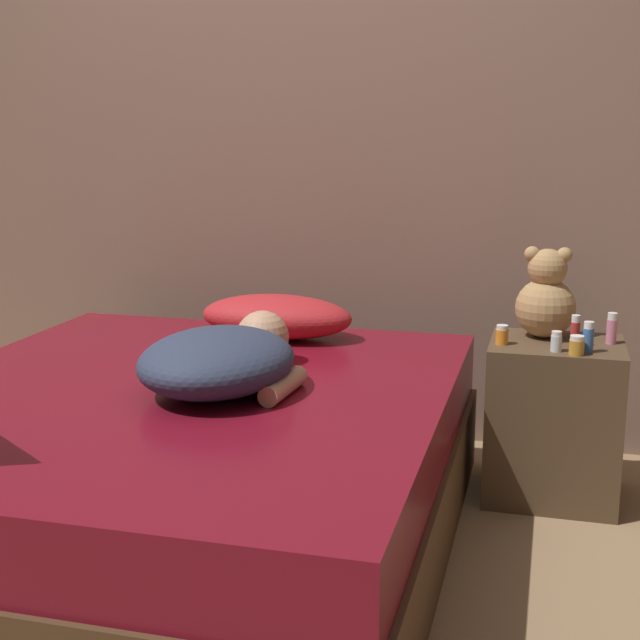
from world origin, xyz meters
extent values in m
plane|color=#937551|center=(0.00, 0.00, 0.00)|extent=(12.00, 12.00, 0.00)
cube|color=#846656|center=(0.00, 1.21, 1.30)|extent=(8.00, 0.06, 2.60)
cube|color=#4C331E|center=(0.00, 0.00, 0.15)|extent=(1.63, 1.86, 0.30)
cube|color=maroon|center=(0.00, 0.00, 0.40)|extent=(1.59, 1.82, 0.21)
cube|color=brown|center=(1.10, 0.69, 0.28)|extent=(0.44, 0.38, 0.55)
ellipsoid|color=red|center=(0.10, 0.69, 0.59)|extent=(0.56, 0.30, 0.16)
ellipsoid|color=#2D3851|center=(0.13, 0.00, 0.60)|extent=(0.48, 0.57, 0.18)
sphere|color=tan|center=(0.16, 0.34, 0.60)|extent=(0.17, 0.17, 0.17)
cylinder|color=tan|center=(0.33, 0.01, 0.54)|extent=(0.08, 0.25, 0.06)
sphere|color=tan|center=(1.05, 0.76, 0.66)|extent=(0.21, 0.21, 0.21)
sphere|color=tan|center=(1.05, 0.76, 0.79)|extent=(0.13, 0.13, 0.13)
sphere|color=tan|center=(1.00, 0.76, 0.84)|extent=(0.05, 0.05, 0.05)
sphere|color=tan|center=(1.10, 0.76, 0.84)|extent=(0.05, 0.05, 0.05)
cylinder|color=silver|center=(1.09, 0.56, 0.58)|extent=(0.04, 0.04, 0.05)
cylinder|color=white|center=(1.09, 0.56, 0.61)|extent=(0.03, 0.03, 0.01)
cylinder|color=pink|center=(1.27, 0.72, 0.59)|extent=(0.03, 0.03, 0.08)
cylinder|color=white|center=(1.27, 0.72, 0.65)|extent=(0.03, 0.03, 0.02)
cylinder|color=#3866B2|center=(1.19, 0.58, 0.59)|extent=(0.03, 0.03, 0.08)
cylinder|color=white|center=(1.19, 0.58, 0.64)|extent=(0.03, 0.03, 0.02)
cylinder|color=#B72D2D|center=(1.15, 0.64, 0.59)|extent=(0.03, 0.03, 0.08)
cylinder|color=white|center=(1.15, 0.64, 0.65)|extent=(0.03, 0.03, 0.02)
cylinder|color=orange|center=(0.91, 0.62, 0.58)|extent=(0.04, 0.04, 0.05)
cylinder|color=white|center=(0.91, 0.62, 0.61)|extent=(0.04, 0.04, 0.01)
cylinder|color=gold|center=(1.15, 0.53, 0.58)|extent=(0.05, 0.05, 0.05)
cylinder|color=white|center=(1.15, 0.53, 0.61)|extent=(0.04, 0.04, 0.01)
camera|label=1|loc=(1.07, -2.35, 1.28)|focal=50.00mm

